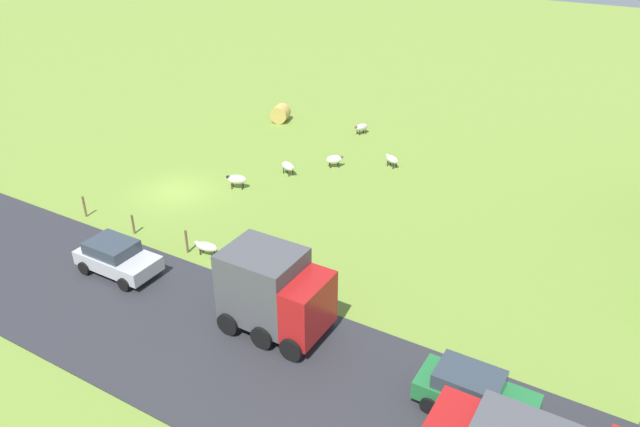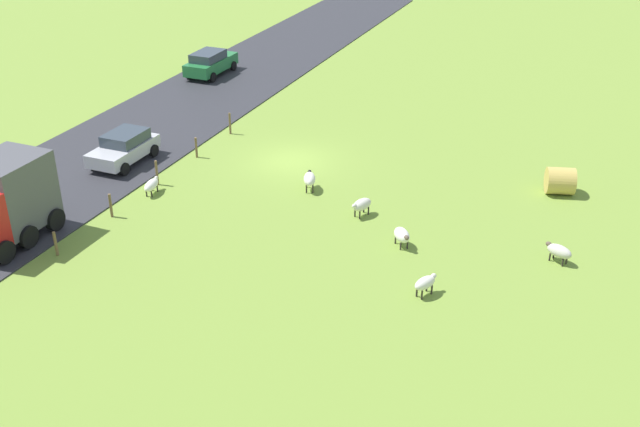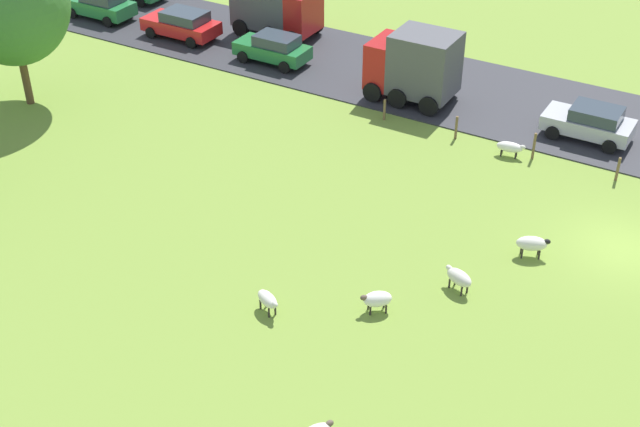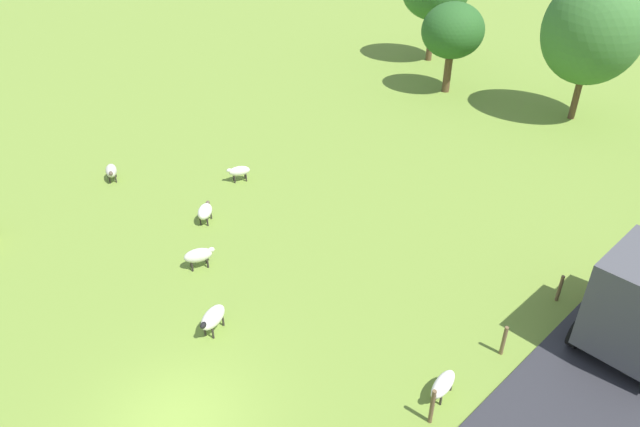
{
  "view_description": "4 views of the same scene",
  "coord_description": "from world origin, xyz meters",
  "px_view_note": "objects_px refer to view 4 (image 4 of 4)",
  "views": [
    {
      "loc": [
        23.37,
        23.6,
        16.0
      ],
      "look_at": [
        -0.62,
        9.46,
        0.86
      ],
      "focal_mm": 34.16,
      "sensor_mm": 36.0,
      "label": 1
    },
    {
      "loc": [
        -15.33,
        32.85,
        15.71
      ],
      "look_at": [
        -4.1,
        6.05,
        0.66
      ],
      "focal_mm": 42.94,
      "sensor_mm": 36.0,
      "label": 2
    },
    {
      "loc": [
        -28.21,
        -3.38,
        18.97
      ],
      "look_at": [
        -4.59,
        10.39,
        0.72
      ],
      "focal_mm": 48.44,
      "sensor_mm": 36.0,
      "label": 3
    },
    {
      "loc": [
        9.89,
        -3.94,
        13.14
      ],
      "look_at": [
        -4.3,
        9.56,
        0.61
      ],
      "focal_mm": 31.59,
      "sensor_mm": 36.0,
      "label": 4
    }
  ],
  "objects_px": {
    "tree_0": "(593,30)",
    "sheep_3": "(205,211)",
    "sheep_2": "(111,171)",
    "sheep_5": "(213,318)",
    "sheep_4": "(443,385)",
    "sheep_1": "(239,171)",
    "sheep_0": "(199,255)",
    "tree_1": "(453,31)"
  },
  "relations": [
    {
      "from": "sheep_4",
      "to": "tree_0",
      "type": "relative_size",
      "value": 0.16
    },
    {
      "from": "sheep_0",
      "to": "tree_1",
      "type": "relative_size",
      "value": 0.21
    },
    {
      "from": "sheep_1",
      "to": "sheep_5",
      "type": "xyz_separation_m",
      "value": [
        7.51,
        -6.62,
        0.05
      ]
    },
    {
      "from": "sheep_3",
      "to": "sheep_0",
      "type": "bearing_deg",
      "value": -38.09
    },
    {
      "from": "tree_0",
      "to": "sheep_5",
      "type": "bearing_deg",
      "value": -89.69
    },
    {
      "from": "sheep_0",
      "to": "tree_1",
      "type": "distance_m",
      "value": 22.85
    },
    {
      "from": "sheep_4",
      "to": "tree_1",
      "type": "height_order",
      "value": "tree_1"
    },
    {
      "from": "sheep_5",
      "to": "sheep_2",
      "type": "bearing_deg",
      "value": 168.99
    },
    {
      "from": "sheep_5",
      "to": "tree_1",
      "type": "relative_size",
      "value": 0.23
    },
    {
      "from": "tree_0",
      "to": "sheep_3",
      "type": "bearing_deg",
      "value": -104.1
    },
    {
      "from": "sheep_1",
      "to": "sheep_3",
      "type": "height_order",
      "value": "sheep_3"
    },
    {
      "from": "tree_1",
      "to": "sheep_3",
      "type": "bearing_deg",
      "value": -83.58
    },
    {
      "from": "sheep_5",
      "to": "tree_0",
      "type": "xyz_separation_m",
      "value": [
        -0.14,
        25.34,
        4.54
      ]
    },
    {
      "from": "sheep_0",
      "to": "sheep_3",
      "type": "relative_size",
      "value": 1.09
    },
    {
      "from": "sheep_3",
      "to": "tree_1",
      "type": "bearing_deg",
      "value": 96.42
    },
    {
      "from": "sheep_1",
      "to": "tree_0",
      "type": "distance_m",
      "value": 20.63
    },
    {
      "from": "sheep_0",
      "to": "sheep_5",
      "type": "bearing_deg",
      "value": -25.91
    },
    {
      "from": "tree_1",
      "to": "sheep_5",
      "type": "bearing_deg",
      "value": -71.52
    },
    {
      "from": "sheep_3",
      "to": "sheep_5",
      "type": "height_order",
      "value": "sheep_5"
    },
    {
      "from": "sheep_1",
      "to": "sheep_4",
      "type": "relative_size",
      "value": 0.88
    },
    {
      "from": "sheep_0",
      "to": "tree_0",
      "type": "bearing_deg",
      "value": 82.72
    },
    {
      "from": "sheep_2",
      "to": "sheep_0",
      "type": "bearing_deg",
      "value": -4.94
    },
    {
      "from": "sheep_4",
      "to": "sheep_0",
      "type": "bearing_deg",
      "value": -170.29
    },
    {
      "from": "sheep_3",
      "to": "tree_0",
      "type": "bearing_deg",
      "value": 75.9
    },
    {
      "from": "sheep_1",
      "to": "tree_1",
      "type": "height_order",
      "value": "tree_1"
    },
    {
      "from": "sheep_4",
      "to": "tree_1",
      "type": "relative_size",
      "value": 0.23
    },
    {
      "from": "sheep_3",
      "to": "sheep_4",
      "type": "height_order",
      "value": "sheep_3"
    },
    {
      "from": "sheep_1",
      "to": "tree_1",
      "type": "xyz_separation_m",
      "value": [
        -0.39,
        17.02,
        3.38
      ]
    },
    {
      "from": "sheep_1",
      "to": "tree_1",
      "type": "bearing_deg",
      "value": 91.32
    },
    {
      "from": "sheep_0",
      "to": "sheep_1",
      "type": "height_order",
      "value": "sheep_0"
    },
    {
      "from": "sheep_0",
      "to": "sheep_1",
      "type": "relative_size",
      "value": 1.07
    },
    {
      "from": "sheep_2",
      "to": "sheep_5",
      "type": "relative_size",
      "value": 0.94
    },
    {
      "from": "sheep_0",
      "to": "sheep_4",
      "type": "relative_size",
      "value": 0.94
    },
    {
      "from": "sheep_5",
      "to": "sheep_0",
      "type": "bearing_deg",
      "value": 154.09
    },
    {
      "from": "sheep_0",
      "to": "tree_0",
      "type": "distance_m",
      "value": 24.42
    },
    {
      "from": "sheep_0",
      "to": "sheep_3",
      "type": "distance_m",
      "value": 3.12
    },
    {
      "from": "sheep_3",
      "to": "sheep_1",
      "type": "bearing_deg",
      "value": 120.71
    },
    {
      "from": "sheep_5",
      "to": "tree_1",
      "type": "bearing_deg",
      "value": 108.48
    },
    {
      "from": "sheep_1",
      "to": "tree_1",
      "type": "distance_m",
      "value": 17.36
    },
    {
      "from": "sheep_2",
      "to": "tree_0",
      "type": "distance_m",
      "value": 26.22
    },
    {
      "from": "sheep_1",
      "to": "sheep_5",
      "type": "height_order",
      "value": "sheep_5"
    },
    {
      "from": "sheep_4",
      "to": "sheep_5",
      "type": "relative_size",
      "value": 1.01
    }
  ]
}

